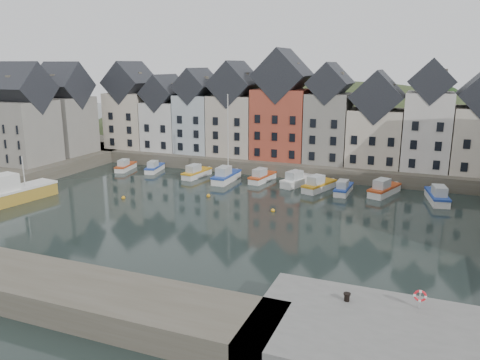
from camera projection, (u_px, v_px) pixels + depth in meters
The scene contains 20 objects.
ground at pixel (210, 218), 53.81m from camera, with size 260.00×260.00×0.00m, color black.
far_quay at pixel (284, 161), 80.62m from camera, with size 90.00×16.00×2.00m, color #4D483B.
near_quay at pixel (401, 347), 27.63m from camera, with size 18.00×10.00×2.00m, color #60605E.
hillside at pixel (314, 220), 108.62m from camera, with size 153.60×70.40×64.00m.
far_terrace at pixel (301, 117), 75.76m from camera, with size 72.37×8.16×17.78m.
left_terrace at pixel (46, 117), 76.79m from camera, with size 7.65×17.00×15.69m.
mooring_buoys at pixel (199, 201), 60.02m from camera, with size 20.50×5.50×0.50m.
boat_a at pixel (125, 166), 78.11m from camera, with size 2.65×5.64×2.08m.
boat_b at pixel (154, 168), 77.06m from camera, with size 2.66×5.57×2.05m.
boat_c at pixel (196, 173), 73.17m from camera, with size 2.64×6.23×2.32m.
boat_d at pixel (226, 176), 70.46m from camera, with size 2.18×6.92×13.21m.
boat_e at pixel (262, 177), 70.52m from camera, with size 2.75×6.20×2.30m.
boat_f at pixel (297, 181), 68.17m from camera, with size 4.01×6.78×2.49m.
boat_g at pixel (319, 185), 65.44m from camera, with size 3.99×6.75×2.48m.
boat_h at pixel (343, 189), 64.06m from camera, with size 1.92×5.65×2.15m.
boat_i at pixel (384, 189), 63.25m from camera, with size 4.07×6.90×2.53m.
boat_j at pixel (437, 196), 59.93m from camera, with size 3.22×6.87×2.54m.
large_vessel at pixel (8, 193), 59.12m from camera, with size 4.85×11.82×5.98m.
mooring_bollard at pixel (347, 297), 30.88m from camera, with size 0.48×0.48×0.56m.
life_ring_post at pixel (420, 296), 29.79m from camera, with size 0.80×0.17×1.30m.
Camera 1 is at (22.18, -46.24, 17.25)m, focal length 35.00 mm.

